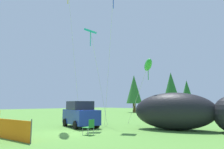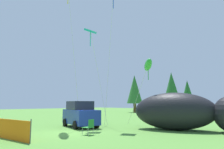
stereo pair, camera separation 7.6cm
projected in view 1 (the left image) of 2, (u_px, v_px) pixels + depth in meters
ground_plane at (70, 133)px, 14.26m from camera, size 120.00×120.00×0.00m
parked_car at (80, 114)px, 17.86m from camera, size 4.46×2.94×2.10m
folding_chair at (90, 126)px, 13.40m from camera, size 0.64×0.64×0.95m
inflatable_cat at (186, 113)px, 15.63m from camera, size 8.02×4.56×2.71m
safety_fence at (0, 128)px, 12.51m from camera, size 6.46×0.63×1.17m
kite_green_fish at (148, 65)px, 18.97m from camera, size 3.86×2.44×5.80m
kite_teal_diamond at (91, 33)px, 18.36m from camera, size 1.21×3.07×8.29m
horizon_tree_east at (134, 89)px, 46.30m from camera, size 3.31×3.31×7.90m
horizon_tree_west at (171, 88)px, 42.91m from camera, size 3.36×3.36×8.02m
horizon_tree_mid at (187, 93)px, 46.92m from camera, size 2.87×2.87×6.85m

